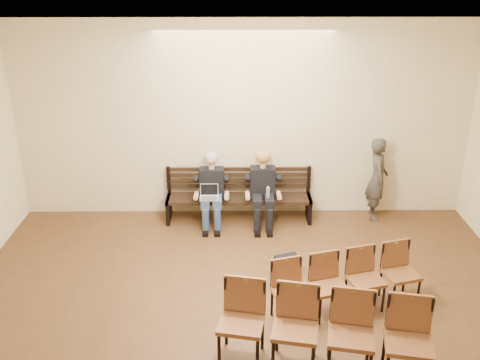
# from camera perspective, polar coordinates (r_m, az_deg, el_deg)

# --- Properties ---
(room_walls) EXTENTS (8.02, 10.01, 3.51)m
(room_walls) POSITION_cam_1_polar(r_m,az_deg,el_deg) (5.15, 1.16, 1.01)
(room_walls) COLOR beige
(room_walls) RESTS_ON ground
(bench) EXTENTS (2.60, 0.90, 0.45)m
(bench) POSITION_cam_1_polar(r_m,az_deg,el_deg) (9.63, -0.12, -3.03)
(bench) COLOR black
(bench) RESTS_ON ground
(seated_man) EXTENTS (0.53, 0.73, 1.27)m
(seated_man) POSITION_cam_1_polar(r_m,az_deg,el_deg) (9.35, -3.03, -1.13)
(seated_man) COLOR black
(seated_man) RESTS_ON ground
(seated_woman) EXTENTS (0.54, 0.75, 1.26)m
(seated_woman) POSITION_cam_1_polar(r_m,az_deg,el_deg) (9.36, 2.44, -1.12)
(seated_woman) COLOR black
(seated_woman) RESTS_ON ground
(laptop) EXTENTS (0.33, 0.27, 0.23)m
(laptop) POSITION_cam_1_polar(r_m,az_deg,el_deg) (9.17, -3.32, -2.12)
(laptop) COLOR silver
(laptop) RESTS_ON bench
(water_bottle) EXTENTS (0.07, 0.07, 0.21)m
(water_bottle) POSITION_cam_1_polar(r_m,az_deg,el_deg) (9.19, 2.98, -2.09)
(water_bottle) COLOR silver
(water_bottle) RESTS_ON bench
(bag) EXTENTS (0.40, 0.34, 0.25)m
(bag) POSITION_cam_1_polar(r_m,az_deg,el_deg) (8.20, 5.07, -8.98)
(bag) COLOR black
(bag) RESTS_ON ground
(passerby) EXTENTS (0.48, 0.68, 1.74)m
(passerby) POSITION_cam_1_polar(r_m,az_deg,el_deg) (9.77, 14.49, 0.76)
(passerby) COLOR #36322C
(passerby) RESTS_ON ground
(chair_row_front) EXTENTS (2.10, 1.00, 0.84)m
(chair_row_front) POSITION_cam_1_polar(r_m,az_deg,el_deg) (7.36, 11.39, -10.79)
(chair_row_front) COLOR brown
(chair_row_front) RESTS_ON ground
(chair_row_back) EXTENTS (2.46, 0.99, 0.99)m
(chair_row_back) POSITION_cam_1_polar(r_m,az_deg,el_deg) (6.38, 8.82, -15.87)
(chair_row_back) COLOR brown
(chair_row_back) RESTS_ON ground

